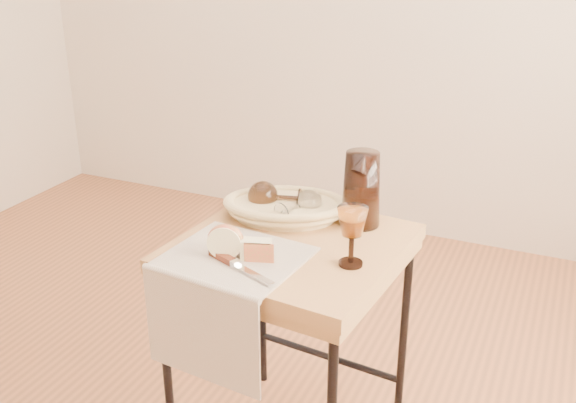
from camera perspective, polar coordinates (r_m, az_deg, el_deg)
The scene contains 10 objects.
side_table at distance 1.92m, azimuth 0.25°, elevation -12.81°, with size 0.55×0.55×0.70m, color olive, non-canonical shape.
tea_towel at distance 1.66m, azimuth -4.59°, elevation -4.79°, with size 0.33×0.29×0.01m, color beige.
bread_basket at distance 1.86m, azimuth -0.23°, elevation -0.66°, with size 0.31×0.21×0.06m, color tan, non-canonical shape.
goblet_lying_a at distance 1.87m, azimuth -0.82°, elevation 0.39°, with size 0.14×0.09×0.09m, color #402717, non-canonical shape.
goblet_lying_b at distance 1.82m, azimuth 0.83°, elevation -0.48°, with size 0.12×0.07×0.07m, color white, non-canonical shape.
pitcher at distance 1.80m, azimuth 6.30°, elevation 1.08°, with size 0.15×0.23×0.25m, color black, non-canonical shape.
wine_goblet at distance 1.60m, azimuth 5.48°, elevation -2.98°, with size 0.07×0.07×0.15m, color white, non-canonical shape.
apple_half at distance 1.64m, azimuth -5.36°, elevation -3.30°, with size 0.09×0.05×0.08m, color red.
apple_wedge at distance 1.63m, azimuth -2.75°, elevation -4.12°, with size 0.07×0.04×0.05m, color #FFEFB4.
table_knife at distance 1.60m, azimuth -4.33°, elevation -5.43°, with size 0.22×0.02×0.02m, color silver, non-canonical shape.
Camera 1 is at (1.00, -1.27, 1.47)m, focal length 41.51 mm.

